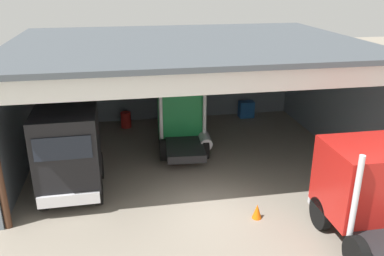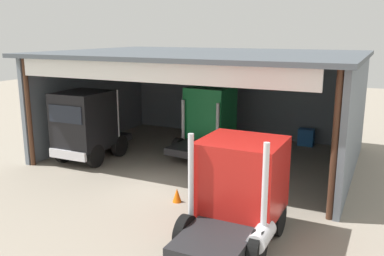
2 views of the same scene
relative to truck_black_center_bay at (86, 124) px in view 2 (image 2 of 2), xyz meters
name	(u,v)px [view 2 (image 2 of 2)]	position (x,y,z in m)	size (l,w,h in m)	color
ground_plane	(154,188)	(5.15, -1.94, -1.96)	(80.00, 80.00, 0.00)	gray
workshop_shed	(213,82)	(5.15, 4.40, 1.94)	(15.51, 11.44, 5.59)	slate
truck_black_center_bay	(86,124)	(0.00, 0.00, 0.00)	(2.52, 4.49, 3.65)	black
truck_green_right_bay	(208,120)	(5.05, 4.11, -0.09)	(2.58, 4.67, 3.64)	#197F3D
truck_red_yard_outside	(239,187)	(9.84, -4.50, -0.23)	(2.74, 4.78, 3.59)	red
oil_drum	(190,127)	(2.30, 7.50, -1.50)	(0.58, 0.58, 0.91)	#B21E19
tool_cart	(306,137)	(9.70, 7.98, -1.46)	(0.90, 0.60, 1.00)	#1E59A5
traffic_cone	(177,195)	(6.72, -2.80, -1.68)	(0.36, 0.36, 0.56)	orange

